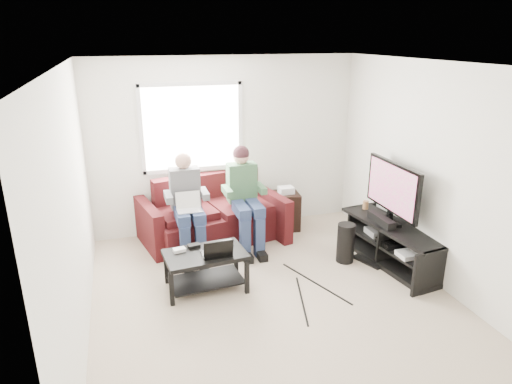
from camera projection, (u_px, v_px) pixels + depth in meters
floor at (274, 300)px, 5.21m from camera, size 4.50×4.50×0.00m
ceiling at (278, 64)px, 4.36m from camera, size 4.50×4.50×0.00m
wall_back at (226, 145)px, 6.82m from camera, size 4.50×0.00×4.50m
wall_front at (399, 309)px, 2.75m from camera, size 4.50×0.00×4.50m
wall_left at (73, 213)px, 4.23m from camera, size 0.00×4.50×4.50m
wall_right at (437, 176)px, 5.34m from camera, size 0.00×4.50×4.50m
window at (192, 128)px, 6.57m from camera, size 1.48×0.04×1.28m
sofa at (212, 218)px, 6.65m from camera, size 2.15×1.26×0.92m
person_left at (187, 201)px, 6.07m from camera, size 0.40×0.70×1.39m
person_right at (244, 191)px, 6.29m from camera, size 0.40×0.71×1.43m
laptop_silver at (189, 206)px, 5.93m from camera, size 0.38×0.31×0.24m
coffee_table at (205, 262)px, 5.35m from camera, size 0.97×0.65×0.46m
laptop_black at (216, 245)px, 5.23m from camera, size 0.34×0.25×0.24m
controller_a at (179, 250)px, 5.33m from camera, size 0.15×0.11×0.04m
controller_b at (194, 246)px, 5.44m from camera, size 0.15×0.11×0.04m
controller_c at (227, 243)px, 5.52m from camera, size 0.15×0.11×0.04m
tv_stand at (391, 246)px, 5.99m from camera, size 0.70×1.67×0.54m
tv at (392, 189)px, 5.83m from camera, size 0.12×1.10×0.81m
soundbar at (381, 220)px, 5.94m from camera, size 0.12×0.50×0.10m
drink_cup at (366, 205)px, 6.43m from camera, size 0.08×0.08×0.12m
console_white at (410, 254)px, 5.61m from camera, size 0.30×0.22×0.06m
console_grey at (380, 231)px, 6.24m from camera, size 0.34×0.26×0.08m
console_black at (394, 242)px, 5.92m from camera, size 0.38×0.30×0.07m
subwoofer at (346, 243)px, 6.02m from camera, size 0.23×0.23×0.53m
keyboard_floor at (368, 261)px, 6.06m from camera, size 0.29×0.47×0.02m
end_table at (286, 210)px, 7.04m from camera, size 0.39×0.39×0.68m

